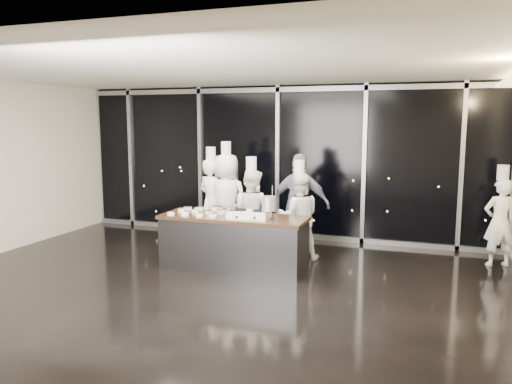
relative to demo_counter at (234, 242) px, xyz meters
The scene contains 15 objects.
ground 1.01m from the demo_counter, 90.00° to the right, with size 9.00×9.00×0.00m, color black.
room_shell 2.01m from the demo_counter, 78.94° to the right, with size 9.02×7.02×3.21m.
window_wall 2.78m from the demo_counter, 90.00° to the left, with size 8.90×0.11×3.20m.
demo_counter is the anchor object (origin of this frame).
stove 0.61m from the demo_counter, 16.71° to the right, with size 0.66×0.44×0.14m.
frying_pan 0.62m from the demo_counter, 97.39° to the right, with size 0.45×0.27×0.04m.
stock_pot 0.96m from the demo_counter, ahead, with size 0.23×0.23×0.23m, color #B2B2B4.
prep_bowls 0.69m from the demo_counter, behind, with size 1.37×0.71×0.05m.
squeeze_bottle 0.91m from the demo_counter, 153.30° to the left, with size 0.07×0.07×0.24m.
chef_far_left 1.70m from the demo_counter, 127.43° to the left, with size 0.75×0.64×1.96m.
chef_left 1.52m from the demo_counter, 117.43° to the left, with size 0.95×0.66×2.07m.
chef_center 0.94m from the demo_counter, 90.08° to the left, with size 0.89×0.76×1.83m.
guest 1.55m from the demo_counter, 56.10° to the left, with size 1.11×0.48×1.87m.
chef_right 1.32m from the demo_counter, 46.46° to the left, with size 0.91×0.80×1.79m.
chef_side 4.53m from the demo_counter, 21.48° to the left, with size 0.64×0.54×1.74m.
Camera 1 is at (3.06, -6.65, 2.47)m, focal length 35.00 mm.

